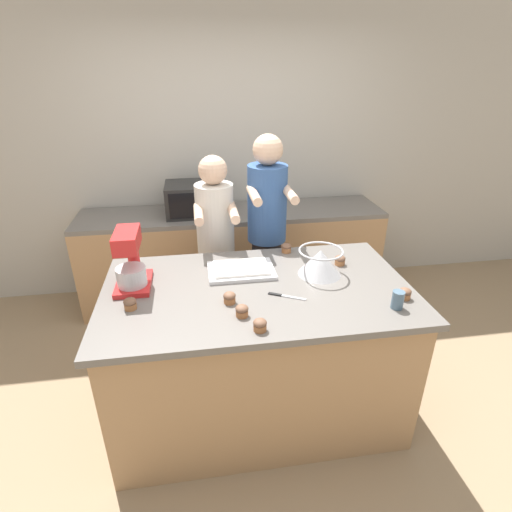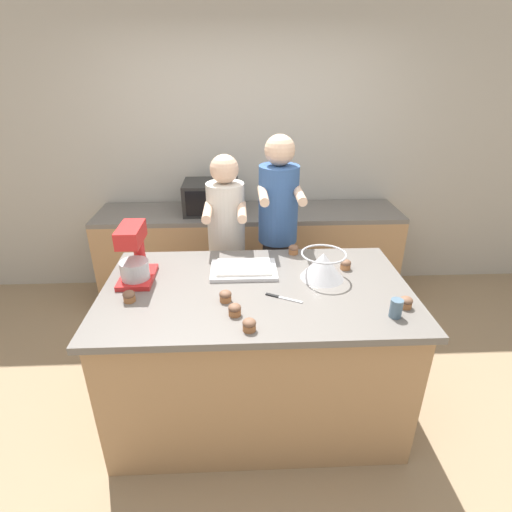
# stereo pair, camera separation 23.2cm
# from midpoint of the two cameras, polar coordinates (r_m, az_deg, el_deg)

# --- Properties ---
(ground_plane) EXTENTS (16.00, 16.00, 0.00)m
(ground_plane) POSITION_cam_midpoint_polar(r_m,az_deg,el_deg) (2.94, 2.46, -20.57)
(ground_plane) COLOR #937A5B
(back_wall) EXTENTS (10.00, 0.06, 2.70)m
(back_wall) POSITION_cam_midpoint_polar(r_m,az_deg,el_deg) (3.94, 0.54, 14.29)
(back_wall) COLOR #B2ADA3
(back_wall) RESTS_ON ground_plane
(island_counter) EXTENTS (1.81, 1.05, 0.94)m
(island_counter) POSITION_cam_midpoint_polar(r_m,az_deg,el_deg) (2.62, 2.65, -13.43)
(island_counter) COLOR #A87F56
(island_counter) RESTS_ON ground_plane
(back_counter) EXTENTS (2.80, 0.60, 0.90)m
(back_counter) POSITION_cam_midpoint_polar(r_m,az_deg,el_deg) (3.89, 0.76, 0.15)
(back_counter) COLOR #A87F56
(back_counter) RESTS_ON ground_plane
(person_left) EXTENTS (0.30, 0.48, 1.56)m
(person_left) POSITION_cam_midpoint_polar(r_m,az_deg,el_deg) (3.09, -2.04, 1.05)
(person_left) COLOR #33384C
(person_left) RESTS_ON ground_plane
(person_right) EXTENTS (0.31, 0.49, 1.70)m
(person_right) POSITION_cam_midpoint_polar(r_m,az_deg,el_deg) (3.09, 5.25, 2.42)
(person_right) COLOR #232328
(person_right) RESTS_ON ground_plane
(stand_mixer) EXTENTS (0.20, 0.30, 0.35)m
(stand_mixer) POSITION_cam_midpoint_polar(r_m,az_deg,el_deg) (2.44, -14.41, -0.14)
(stand_mixer) COLOR red
(stand_mixer) RESTS_ON island_counter
(mixing_bowl) EXTENTS (0.28, 0.28, 0.17)m
(mixing_bowl) POSITION_cam_midpoint_polar(r_m,az_deg,el_deg) (2.48, 12.20, -1.29)
(mixing_bowl) COLOR #BCBCC1
(mixing_bowl) RESTS_ON island_counter
(baking_tray) EXTENTS (0.41, 0.28, 0.04)m
(baking_tray) POSITION_cam_midpoint_polar(r_m,az_deg,el_deg) (2.52, 0.86, -1.95)
(baking_tray) COLOR silver
(baking_tray) RESTS_ON island_counter
(microwave_oven) EXTENTS (0.49, 0.40, 0.28)m
(microwave_oven) POSITION_cam_midpoint_polar(r_m,az_deg,el_deg) (3.67, -4.58, 8.37)
(microwave_oven) COLOR black
(microwave_oven) RESTS_ON back_counter
(drinking_glass) EXTENTS (0.07, 0.07, 0.10)m
(drinking_glass) POSITION_cam_midpoint_polar(r_m,az_deg,el_deg) (2.24, 22.25, -7.01)
(drinking_glass) COLOR slate
(drinking_glass) RESTS_ON island_counter
(knife) EXTENTS (0.20, 0.12, 0.01)m
(knife) POSITION_cam_midpoint_polar(r_m,az_deg,el_deg) (2.27, 6.59, -6.01)
(knife) COLOR #BCBCC1
(knife) RESTS_ON island_counter
(cupcake_0) EXTENTS (0.07, 0.07, 0.07)m
(cupcake_0) POSITION_cam_midpoint_polar(r_m,az_deg,el_deg) (2.78, 7.76, 0.89)
(cupcake_0) COLOR #9E6038
(cupcake_0) RESTS_ON island_counter
(cupcake_1) EXTENTS (0.07, 0.07, 0.07)m
(cupcake_1) POSITION_cam_midpoint_polar(r_m,az_deg,el_deg) (1.98, 2.42, -9.89)
(cupcake_1) COLOR #9E6038
(cupcake_1) RESTS_ON island_counter
(cupcake_2) EXTENTS (0.07, 0.07, 0.07)m
(cupcake_2) POSITION_cam_midpoint_polar(r_m,az_deg,el_deg) (2.28, -14.94, -5.64)
(cupcake_2) COLOR #9E6038
(cupcake_2) RESTS_ON island_counter
(cupcake_3) EXTENTS (0.07, 0.07, 0.07)m
(cupcake_3) POSITION_cam_midpoint_polar(r_m,az_deg,el_deg) (2.34, 23.36, -6.16)
(cupcake_3) COLOR #9E6038
(cupcake_3) RESTS_ON island_counter
(cupcake_4) EXTENTS (0.07, 0.07, 0.07)m
(cupcake_4) POSITION_cam_midpoint_polar(r_m,az_deg,el_deg) (2.09, 0.13, -7.75)
(cupcake_4) COLOR #9E6038
(cupcake_4) RESTS_ON island_counter
(cupcake_5) EXTENTS (0.07, 0.07, 0.07)m
(cupcake_5) POSITION_cam_midpoint_polar(r_m,az_deg,el_deg) (2.64, 15.16, -1.22)
(cupcake_5) COLOR #9E6038
(cupcake_5) RESTS_ON island_counter
(cupcake_6) EXTENTS (0.07, 0.07, 0.07)m
(cupcake_6) POSITION_cam_midpoint_polar(r_m,az_deg,el_deg) (2.21, -1.38, -5.81)
(cupcake_6) COLOR #9E6038
(cupcake_6) RESTS_ON island_counter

